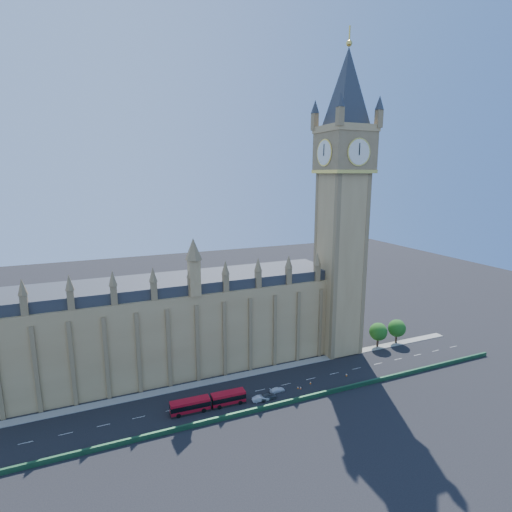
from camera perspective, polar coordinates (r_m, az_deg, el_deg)
name	(u,v)px	position (r m, az deg, el deg)	size (l,w,h in m)	color
ground	(246,393)	(113.38, -1.41, -19.01)	(400.00, 400.00, 0.00)	black
palace_westminster	(137,330)	(121.60, -16.61, -10.05)	(120.00, 20.00, 28.00)	#A68450
elizabeth_tower	(343,185)	(128.09, 12.33, 9.92)	(20.59, 20.59, 105.00)	#A68450
bridge_parapet	(259,409)	(105.98, 0.49, -21.02)	(160.00, 0.60, 1.20)	#1E4C2D
kerb_north	(234,377)	(121.10, -3.13, -16.85)	(160.00, 3.00, 0.16)	gray
tree_east_near	(379,331)	(143.52, 17.12, -10.22)	(6.00, 6.00, 8.50)	#382619
tree_east_far	(397,328)	(148.54, 19.52, -9.62)	(6.00, 6.00, 8.50)	#382619
red_bus	(208,402)	(107.14, -6.81, -20.01)	(19.22, 3.56, 3.25)	#A90B1B
car_grey	(268,396)	(110.53, 1.69, -19.42)	(1.83, 4.56, 1.55)	#44484D
car_silver	(260,399)	(109.76, 0.65, -19.69)	(1.52, 4.37, 1.44)	#B5B7BD
car_white	(277,390)	(113.81, 3.06, -18.54)	(1.69, 4.16, 1.21)	white
cone_a	(298,387)	(115.87, 6.01, -18.17)	(0.40, 0.40, 0.63)	black
cone_b	(310,383)	(118.43, 7.79, -17.50)	(0.52, 0.52, 0.69)	black
cone_c	(347,375)	(124.12, 12.82, -16.22)	(0.63, 0.63, 0.80)	black
cone_d	(301,388)	(115.72, 6.39, -18.21)	(0.50, 0.50, 0.67)	black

